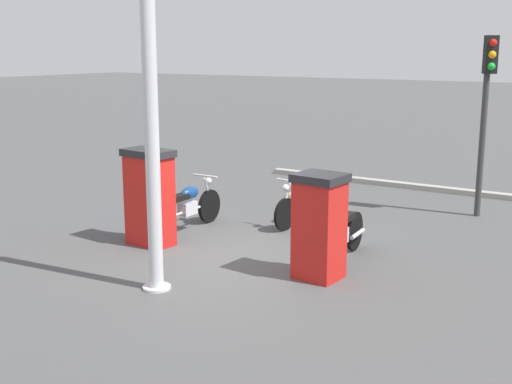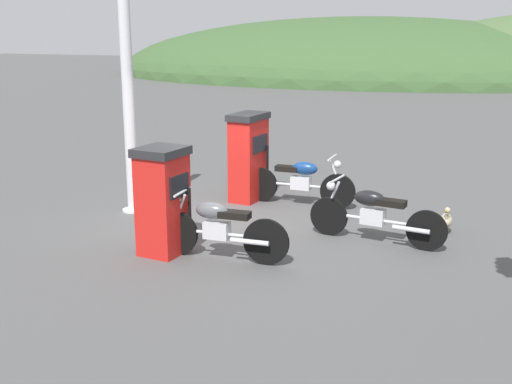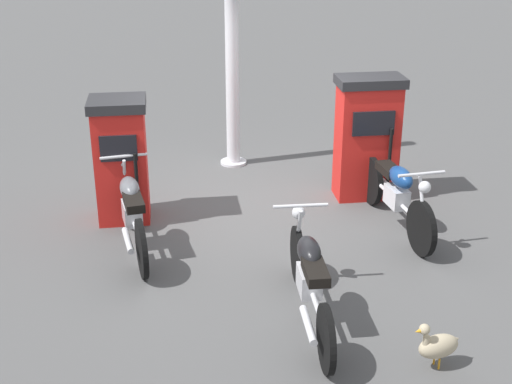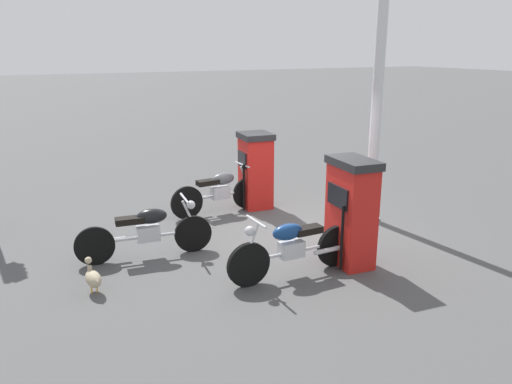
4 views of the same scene
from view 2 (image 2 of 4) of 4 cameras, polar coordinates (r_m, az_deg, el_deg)
name	(u,v)px [view 2 (image 2 of 4)]	position (r m, az deg, el deg)	size (l,w,h in m)	color
ground_plane	(222,224)	(10.74, -3.10, -2.85)	(120.00, 120.00, 0.00)	#4C4C4C
fuel_pump_near	(163,200)	(9.22, -8.34, -0.74)	(0.71, 0.75, 1.57)	red
fuel_pump_far	(249,157)	(12.04, -0.67, 3.20)	(0.63, 0.91, 1.66)	red
motorcycle_near_pump	(218,227)	(8.98, -3.44, -3.15)	(2.02, 0.56, 0.97)	black
motorcycle_far_pump	(300,181)	(11.79, 3.97, 1.01)	(2.14, 0.56, 0.96)	black
motorcycle_extra	(374,213)	(9.85, 10.55, -1.86)	(2.15, 0.61, 0.95)	black
wandering_duck	(446,220)	(10.61, 16.69, -2.39)	(0.24, 0.47, 0.48)	tan
canopy_support_pole	(128,101)	(11.30, -11.38, 8.03)	(0.40, 0.40, 4.12)	silver
distant_hill_main	(360,75)	(46.71, 9.31, 10.29)	(36.73, 24.62, 8.14)	#38562D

